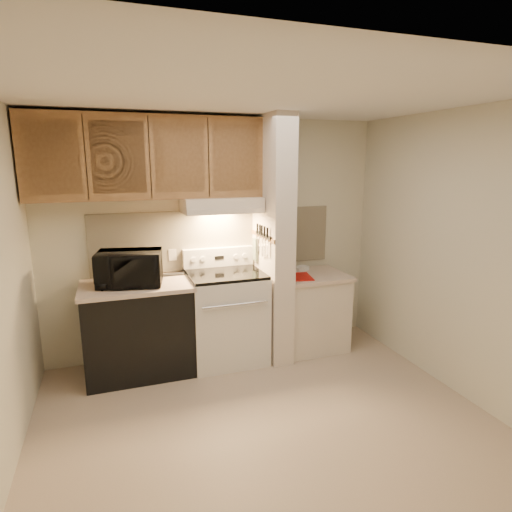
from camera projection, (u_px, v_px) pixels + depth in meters
name	position (u px, v px, depth m)	size (l,w,h in m)	color
floor	(264.00, 419.00, 3.47)	(3.60, 3.60, 0.00)	tan
ceiling	(266.00, 94.00, 2.93)	(3.60, 3.60, 0.00)	white
wall_back	(217.00, 238.00, 4.59)	(3.60, 0.02, 2.50)	beige
wall_right	(456.00, 254.00, 3.78)	(0.02, 3.00, 2.50)	beige
backsplash	(217.00, 239.00, 4.58)	(2.60, 0.02, 0.63)	#F5E7C2
range_body	(226.00, 318.00, 4.44)	(0.76, 0.65, 0.92)	silver
oven_window	(235.00, 325.00, 4.14)	(0.50, 0.01, 0.30)	black
oven_handle	(236.00, 305.00, 4.06)	(0.02, 0.02, 0.65)	silver
cooktop	(225.00, 274.00, 4.34)	(0.74, 0.64, 0.03)	black
range_backguard	(218.00, 257.00, 4.58)	(0.76, 0.08, 0.20)	silver
range_display	(219.00, 258.00, 4.54)	(0.10, 0.01, 0.04)	black
range_knob_left_outer	(193.00, 260.00, 4.44)	(0.05, 0.05, 0.02)	silver
range_knob_left_inner	(203.00, 259.00, 4.48)	(0.05, 0.05, 0.02)	silver
range_knob_right_inner	(236.00, 257.00, 4.59)	(0.05, 0.05, 0.02)	silver
range_knob_right_outer	(245.00, 256.00, 4.62)	(0.05, 0.05, 0.02)	silver
dishwasher_front	(139.00, 330.00, 4.17)	(1.00, 0.63, 0.87)	black
left_countertop	(136.00, 286.00, 4.08)	(1.04, 0.67, 0.04)	beige
spoon_rest	(175.00, 274.00, 4.38)	(0.23, 0.07, 0.02)	black
teal_jar	(139.00, 273.00, 4.28)	(0.09, 0.09, 0.10)	#2E6769
outlet	(173.00, 255.00, 4.44)	(0.08, 0.01, 0.12)	beige
microwave	(130.00, 268.00, 4.00)	(0.58, 0.39, 0.32)	black
partition_pillar	(273.00, 240.00, 4.43)	(0.22, 0.70, 2.50)	beige
pillar_trim	(262.00, 236.00, 4.38)	(0.01, 0.70, 0.04)	olive
knife_strip	(263.00, 235.00, 4.33)	(0.02, 0.42, 0.04)	black
knife_blade_a	(267.00, 248.00, 4.20)	(0.01, 0.04, 0.16)	silver
knife_handle_a	(267.00, 233.00, 4.18)	(0.02, 0.02, 0.10)	black
knife_blade_b	(265.00, 247.00, 4.28)	(0.01, 0.04, 0.18)	silver
knife_handle_b	(265.00, 231.00, 4.25)	(0.02, 0.02, 0.10)	black
knife_blade_c	(262.00, 247.00, 4.34)	(0.01, 0.04, 0.20)	silver
knife_handle_c	(262.00, 230.00, 4.32)	(0.02, 0.02, 0.10)	black
knife_blade_d	(260.00, 244.00, 4.42)	(0.01, 0.04, 0.16)	silver
knife_handle_d	(260.00, 229.00, 4.38)	(0.02, 0.02, 0.10)	black
knife_blade_e	(257.00, 243.00, 4.50)	(0.01, 0.04, 0.18)	silver
knife_handle_e	(257.00, 228.00, 4.45)	(0.02, 0.02, 0.10)	black
oven_mitt	(255.00, 249.00, 4.57)	(0.03, 0.10, 0.24)	slate
right_cab_base	(311.00, 313.00, 4.76)	(0.70, 0.60, 0.81)	beige
right_countertop	(312.00, 276.00, 4.66)	(0.74, 0.64, 0.04)	beige
red_folder	(300.00, 277.00, 4.53)	(0.24, 0.32, 0.01)	#B3140D
white_box	(301.00, 269.00, 4.81)	(0.17, 0.11, 0.04)	white
range_hood	(221.00, 205.00, 4.30)	(0.78, 0.44, 0.15)	beige
hood_lip	(227.00, 211.00, 4.12)	(0.78, 0.04, 0.06)	beige
upper_cabinets	(148.00, 158.00, 4.03)	(2.18, 0.33, 0.77)	olive
cab_door_a	(51.00, 157.00, 3.62)	(0.46, 0.01, 0.63)	olive
cab_gap_a	(85.00, 157.00, 3.70)	(0.01, 0.01, 0.73)	black
cab_door_b	(118.00, 157.00, 3.79)	(0.46, 0.01, 0.63)	olive
cab_gap_b	(150.00, 157.00, 3.88)	(0.01, 0.01, 0.73)	black
cab_door_c	(180.00, 158.00, 3.96)	(0.46, 0.01, 0.63)	olive
cab_gap_c	(209.00, 158.00, 4.05)	(0.01, 0.01, 0.73)	black
cab_door_d	(236.00, 158.00, 4.14)	(0.46, 0.01, 0.63)	olive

